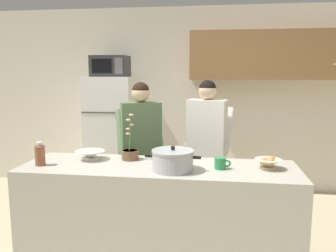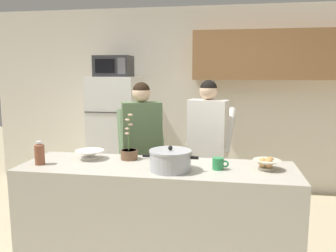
# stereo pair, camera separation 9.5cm
# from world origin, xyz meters

# --- Properties ---
(back_wall_unit) EXTENTS (6.00, 0.48, 2.60)m
(back_wall_unit) POSITION_xyz_m (0.25, 2.25, 1.43)
(back_wall_unit) COLOR silver
(back_wall_unit) RESTS_ON ground
(kitchen_island) EXTENTS (2.28, 0.68, 0.92)m
(kitchen_island) POSITION_xyz_m (0.00, 0.00, 0.46)
(kitchen_island) COLOR #BCB7A8
(kitchen_island) RESTS_ON ground
(refrigerator) EXTENTS (0.64, 0.68, 1.63)m
(refrigerator) POSITION_xyz_m (-0.97, 1.85, 0.81)
(refrigerator) COLOR white
(refrigerator) RESTS_ON ground
(microwave) EXTENTS (0.48, 0.37, 0.28)m
(microwave) POSITION_xyz_m (-0.97, 1.83, 1.77)
(microwave) COLOR #2D2D30
(microwave) RESTS_ON refrigerator
(person_near_pot) EXTENTS (0.58, 0.53, 1.59)m
(person_near_pot) POSITION_xyz_m (-0.31, 0.73, 0.98)
(person_near_pot) COLOR #33384C
(person_near_pot) RESTS_ON ground
(person_by_sink) EXTENTS (0.56, 0.50, 1.61)m
(person_by_sink) POSITION_xyz_m (0.37, 0.93, 1.00)
(person_by_sink) COLOR #726656
(person_by_sink) RESTS_ON ground
(cooking_pot) EXTENTS (0.44, 0.33, 0.20)m
(cooking_pot) POSITION_xyz_m (0.13, -0.12, 1.00)
(cooking_pot) COLOR #ADAFB5
(cooking_pot) RESTS_ON kitchen_island
(coffee_mug) EXTENTS (0.13, 0.09, 0.10)m
(coffee_mug) POSITION_xyz_m (0.51, -0.02, 0.97)
(coffee_mug) COLOR #2D8C4C
(coffee_mug) RESTS_ON kitchen_island
(bread_bowl) EXTENTS (0.22, 0.22, 0.10)m
(bread_bowl) POSITION_xyz_m (0.88, 0.03, 0.97)
(bread_bowl) COLOR beige
(bread_bowl) RESTS_ON kitchen_island
(empty_bowl) EXTENTS (0.26, 0.26, 0.08)m
(empty_bowl) POSITION_xyz_m (-0.64, 0.12, 0.97)
(empty_bowl) COLOR white
(empty_bowl) RESTS_ON kitchen_island
(bottle_near_edge) EXTENTS (0.08, 0.08, 0.20)m
(bottle_near_edge) POSITION_xyz_m (-0.98, -0.12, 1.02)
(bottle_near_edge) COLOR brown
(bottle_near_edge) RESTS_ON kitchen_island
(potted_orchid) EXTENTS (0.15, 0.15, 0.42)m
(potted_orchid) POSITION_xyz_m (-0.29, 0.17, 0.99)
(potted_orchid) COLOR brown
(potted_orchid) RESTS_ON kitchen_island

